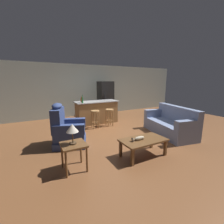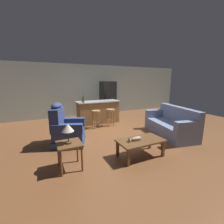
% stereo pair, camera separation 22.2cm
% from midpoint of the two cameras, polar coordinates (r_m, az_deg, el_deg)
% --- Properties ---
extents(ground_plane, '(12.00, 12.00, 0.00)m').
position_cam_midpoint_polar(ground_plane, '(5.37, 1.15, -7.62)').
color(ground_plane, brown).
extents(back_wall, '(12.00, 0.05, 2.60)m').
position_cam_midpoint_polar(back_wall, '(7.99, -9.14, 8.16)').
color(back_wall, '#939E93').
rests_on(back_wall, ground_plane).
extents(coffee_table, '(1.10, 0.60, 0.42)m').
position_cam_midpoint_polar(coffee_table, '(3.70, 12.57, -11.10)').
color(coffee_table, brown).
rests_on(coffee_table, ground_plane).
extents(fish_figurine, '(0.34, 0.10, 0.10)m').
position_cam_midpoint_polar(fish_figurine, '(3.59, 10.63, -10.04)').
color(fish_figurine, '#4C3823').
rests_on(fish_figurine, coffee_table).
extents(couch, '(1.20, 2.03, 0.94)m').
position_cam_midpoint_polar(couch, '(5.44, 22.71, -4.56)').
color(couch, '#707FA3').
rests_on(couch, ground_plane).
extents(recliner_near_lamp, '(1.08, 1.08, 1.20)m').
position_cam_midpoint_polar(recliner_near_lamp, '(4.44, -15.70, -6.53)').
color(recliner_near_lamp, navy).
rests_on(recliner_near_lamp, ground_plane).
extents(end_table, '(0.48, 0.48, 0.56)m').
position_cam_midpoint_polar(end_table, '(3.20, -13.98, -13.05)').
color(end_table, brown).
rests_on(end_table, ground_plane).
extents(table_lamp, '(0.24, 0.24, 0.41)m').
position_cam_midpoint_polar(table_lamp, '(3.05, -14.51, -6.09)').
color(table_lamp, '#4C3823').
rests_on(table_lamp, end_table).
extents(kitchen_island, '(1.80, 0.70, 0.95)m').
position_cam_midpoint_polar(kitchen_island, '(6.43, -4.30, 0.03)').
color(kitchen_island, olive).
rests_on(kitchen_island, ground_plane).
extents(bar_stool_left, '(0.32, 0.32, 0.68)m').
position_cam_midpoint_polar(bar_stool_left, '(5.75, -5.01, -1.47)').
color(bar_stool_left, '#A87A47').
rests_on(bar_stool_left, ground_plane).
extents(bar_stool_right, '(0.32, 0.32, 0.68)m').
position_cam_midpoint_polar(bar_stool_right, '(5.99, 0.47, -0.89)').
color(bar_stool_right, '#A87A47').
rests_on(bar_stool_right, ground_plane).
extents(refrigerator, '(0.70, 0.69, 1.76)m').
position_cam_midpoint_polar(refrigerator, '(7.85, -0.76, 5.16)').
color(refrigerator, black).
rests_on(refrigerator, ground_plane).
extents(bottle_tall_green, '(0.08, 0.08, 0.23)m').
position_cam_midpoint_polar(bottle_tall_green, '(6.09, -10.05, 4.55)').
color(bottle_tall_green, brown).
rests_on(bottle_tall_green, kitchen_island).
extents(bottle_short_amber, '(0.06, 0.06, 0.31)m').
position_cam_midpoint_polar(bottle_short_amber, '(5.89, -9.70, 4.63)').
color(bottle_short_amber, '#2D6B38').
rests_on(bottle_short_amber, kitchen_island).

